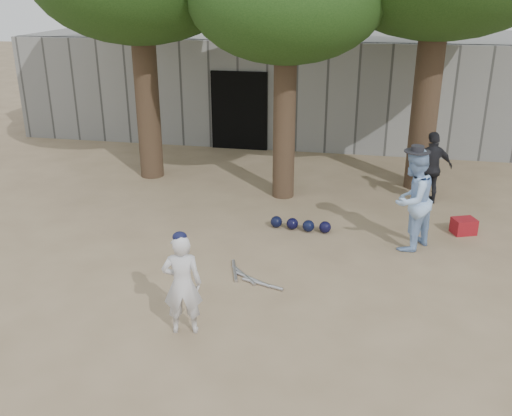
% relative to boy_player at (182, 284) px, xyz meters
% --- Properties ---
extents(ground, '(70.00, 70.00, 0.00)m').
position_rel_boy_player_xyz_m(ground, '(-0.05, 1.36, -0.73)').
color(ground, '#937C5E').
rests_on(ground, ground).
extents(boy_player, '(0.60, 0.47, 1.46)m').
position_rel_boy_player_xyz_m(boy_player, '(0.00, 0.00, 0.00)').
color(boy_player, silver).
rests_on(boy_player, ground).
extents(spectator_blue, '(1.08, 1.13, 1.84)m').
position_rel_boy_player_xyz_m(spectator_blue, '(3.16, 3.32, 0.19)').
color(spectator_blue, '#9CC1F1').
rests_on(spectator_blue, ground).
extents(spectator_dark, '(1.00, 0.68, 1.58)m').
position_rel_boy_player_xyz_m(spectator_dark, '(3.72, 5.73, 0.06)').
color(spectator_dark, black).
rests_on(spectator_dark, ground).
extents(red_bag, '(0.51, 0.45, 0.30)m').
position_rel_boy_player_xyz_m(red_bag, '(4.25, 4.17, -0.58)').
color(red_bag, maroon).
rests_on(red_bag, ground).
extents(back_building, '(16.00, 5.24, 3.00)m').
position_rel_boy_player_xyz_m(back_building, '(-0.05, 11.69, 0.77)').
color(back_building, gray).
rests_on(back_building, ground).
extents(helmet_row, '(1.19, 0.31, 0.23)m').
position_rel_boy_player_xyz_m(helmet_row, '(1.16, 3.72, -0.61)').
color(helmet_row, black).
rests_on(helmet_row, ground).
extents(bat_pile, '(1.02, 0.85, 0.06)m').
position_rel_boy_player_xyz_m(bat_pile, '(0.57, 1.62, -0.70)').
color(bat_pile, '#ACACB3').
rests_on(bat_pile, ground).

